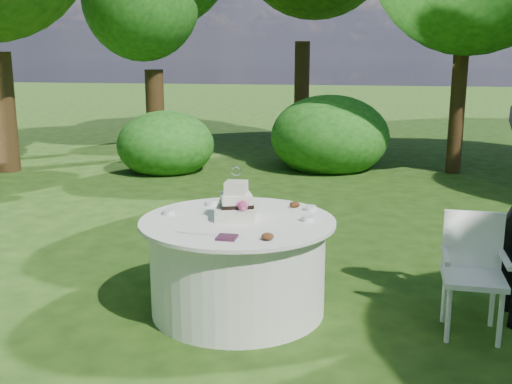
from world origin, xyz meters
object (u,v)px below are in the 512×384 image
cake (236,205)px  napkins (227,237)px  chair (473,265)px  table (238,265)px

cake → napkins: bearing=-83.7°
cake → chair: 1.85m
napkins → table: (-0.05, 0.52, -0.39)m
cake → chair: (1.81, -0.02, -0.36)m
table → cake: size_ratio=3.67×
table → chair: bearing=0.2°
cake → chair: size_ratio=0.47×
napkins → table: size_ratio=0.09×
table → cake: cake is taller
napkins → chair: chair is taller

